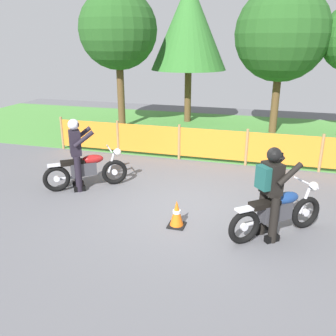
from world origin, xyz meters
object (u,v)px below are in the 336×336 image
at_px(motorcycle_trailing, 86,170).
at_px(rider_lead, 270,189).
at_px(traffic_cone, 177,214).
at_px(rider_trailing, 77,152).
at_px(motorcycle_lead, 278,212).

xyz_separation_m(motorcycle_trailing, rider_lead, (4.20, -1.20, 0.50)).
bearing_deg(traffic_cone, motorcycle_trailing, 154.06).
distance_m(motorcycle_trailing, rider_trailing, 0.50).
distance_m(rider_trailing, traffic_cone, 3.01).
relative_size(rider_lead, traffic_cone, 3.19).
relative_size(motorcycle_trailing, traffic_cone, 3.16).
distance_m(rider_lead, rider_trailing, 4.49).
distance_m(motorcycle_trailing, traffic_cone, 2.85).
relative_size(rider_trailing, traffic_cone, 3.19).
bearing_deg(rider_trailing, traffic_cone, -58.28).
height_order(rider_trailing, traffic_cone, rider_trailing).
bearing_deg(motorcycle_trailing, rider_lead, -51.53).
bearing_deg(rider_lead, motorcycle_lead, 0.51).
xyz_separation_m(rider_lead, rider_trailing, (-4.36, 1.08, -0.03)).
bearing_deg(traffic_cone, rider_trailing, 157.38).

